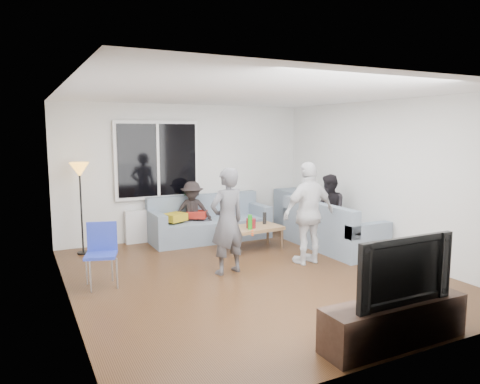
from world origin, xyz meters
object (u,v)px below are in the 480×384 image
floor_lamp (81,209)px  player_left (227,221)px  sofa_right_section (333,225)px  sofa_back_section (210,218)px  side_chair (101,256)px  spectator_back (192,212)px  player_right (309,213)px  tv_console (394,322)px  television (397,268)px  coffee_table (251,238)px  spectator_right (329,211)px

floor_lamp → player_left: (1.77, -2.06, 0.00)m
sofa_right_section → floor_lamp: floor_lamp is taller
sofa_back_section → side_chair: size_ratio=2.67×
sofa_right_section → spectator_back: (-2.08, 1.59, 0.15)m
player_right → tv_console: bearing=68.8°
sofa_back_section → television: 4.78m
side_chair → sofa_right_section: bearing=20.2°
spectator_back → tv_console: size_ratio=0.72×
sofa_right_section → television: size_ratio=1.73×
player_left → tv_console: size_ratio=0.98×
sofa_right_section → floor_lamp: size_ratio=1.28×
floor_lamp → tv_console: floor_lamp is taller
side_chair → coffee_table: bearing=34.1°
floor_lamp → coffee_table: bearing=-20.3°
side_chair → player_right: size_ratio=0.53×
player_left → player_right: player_right is taller
floor_lamp → television: bearing=-64.5°
spectator_back → spectator_right: bearing=-15.9°
coffee_table → side_chair: bearing=-163.1°
player_right → spectator_right: 1.17m
spectator_right → television: spectator_right is taller
sofa_back_section → coffee_table: bearing=-68.2°
player_left → television: (0.53, -2.76, -0.01)m
player_right → spectator_back: size_ratio=1.41×
sofa_back_section → spectator_right: bearing=-39.9°
floor_lamp → side_chair: bearing=-90.0°
spectator_right → television: size_ratio=1.14×
sofa_back_section → sofa_right_section: 2.33m
coffee_table → television: television is taller
side_chair → floor_lamp: 1.87m
spectator_back → sofa_back_section: bearing=14.5°
spectator_right → tv_console: (-1.77, -3.33, -0.44)m
coffee_table → player_right: 1.39m
sofa_right_section → coffee_table: sofa_right_section is taller
sofa_right_section → spectator_right: 0.26m
sofa_back_section → player_left: player_left is taller
sofa_right_section → player_right: size_ratio=1.23×
floor_lamp → spectator_back: bearing=-0.7°
tv_console → spectator_back: bearing=93.7°
spectator_back → television: 4.81m
sofa_right_section → sofa_back_section: bearing=47.9°
sofa_back_section → sofa_right_section: (1.73, -1.56, 0.00)m
coffee_table → spectator_right: spectator_right is taller
player_right → tv_console: player_right is taller
sofa_back_section → player_left: bearing=-105.9°
side_chair → player_left: player_left is taller
tv_console → television: 0.55m
sofa_back_section → floor_lamp: floor_lamp is taller
floor_lamp → spectator_right: (4.07, -1.50, -0.12)m
tv_console → coffee_table: bearing=83.6°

